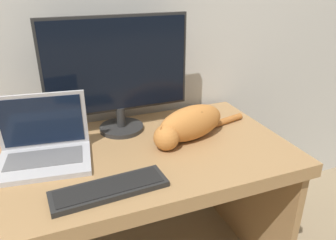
% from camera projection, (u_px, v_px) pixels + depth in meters
% --- Properties ---
extents(desk, '(1.44, 0.73, 0.71)m').
position_uv_depth(desk, '(122.00, 185.00, 1.40)').
color(desk, '#A37A4C').
rests_on(desk, ground_plane).
extents(monitor, '(0.65, 0.21, 0.52)m').
position_uv_depth(monitor, '(118.00, 73.00, 1.44)').
color(monitor, '#282828').
rests_on(monitor, desk).
extents(laptop, '(0.38, 0.29, 0.26)m').
position_uv_depth(laptop, '(44.00, 149.00, 1.28)').
color(laptop, '#B7B7BC').
rests_on(laptop, desk).
extents(external_keyboard, '(0.40, 0.15, 0.02)m').
position_uv_depth(external_keyboard, '(110.00, 189.00, 1.11)').
color(external_keyboard, black).
rests_on(external_keyboard, desk).
extents(cat, '(0.52, 0.22, 0.15)m').
position_uv_depth(cat, '(189.00, 124.00, 1.43)').
color(cat, '#C67A38').
rests_on(cat, desk).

